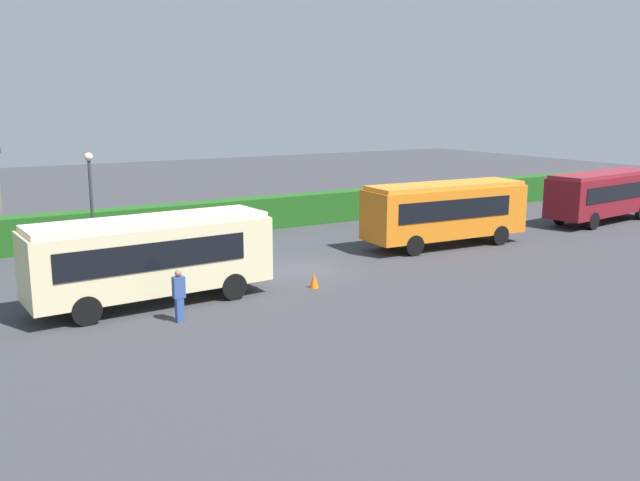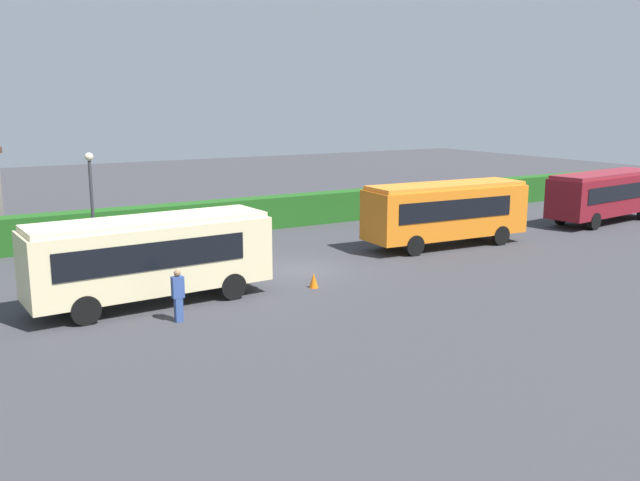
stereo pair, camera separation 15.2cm
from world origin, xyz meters
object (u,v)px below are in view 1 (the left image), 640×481
(bus_cream, at_px, (151,255))
(traffic_cone, at_px, (314,280))
(person_center, at_px, (179,294))
(bus_orange, at_px, (445,210))
(person_left, at_px, (103,264))
(bus_maroon, at_px, (603,193))
(lamppost, at_px, (91,196))

(bus_cream, bearing_deg, traffic_cone, -13.49)
(bus_cream, height_order, person_center, bus_cream)
(bus_orange, distance_m, traffic_cone, 10.44)
(person_left, height_order, person_center, person_left)
(bus_cream, xyz_separation_m, traffic_cone, (6.12, -1.15, -1.52))
(bus_maroon, distance_m, lamppost, 29.54)
(traffic_cone, bearing_deg, bus_maroon, 9.89)
(person_left, bearing_deg, bus_maroon, -19.27)
(person_left, xyz_separation_m, traffic_cone, (7.15, -4.14, -0.72))
(bus_cream, distance_m, person_center, 2.66)
(bus_cream, distance_m, person_left, 3.26)
(bus_orange, xyz_separation_m, bus_maroon, (12.90, 0.48, -0.08))
(person_center, distance_m, traffic_cone, 6.19)
(person_center, relative_size, traffic_cone, 2.96)
(person_center, bearing_deg, bus_cream, -177.40)
(bus_orange, bearing_deg, traffic_cone, -157.41)
(bus_maroon, relative_size, traffic_cone, 15.24)
(bus_maroon, xyz_separation_m, person_center, (-28.64, -5.30, -0.81))
(person_left, bearing_deg, person_center, -97.14)
(person_left, distance_m, person_center, 5.61)
(person_left, bearing_deg, bus_orange, -21.18)
(lamppost, bearing_deg, person_center, -85.85)
(bus_orange, xyz_separation_m, person_center, (-15.74, -4.82, -0.90))
(bus_maroon, distance_m, traffic_cone, 23.02)
(bus_cream, relative_size, person_left, 4.67)
(bus_orange, relative_size, lamppost, 1.74)
(bus_orange, height_order, traffic_cone, bus_orange)
(traffic_cone, bearing_deg, person_center, -167.30)
(bus_maroon, height_order, traffic_cone, bus_maroon)
(person_center, height_order, lamppost, lamppost)
(person_left, height_order, traffic_cone, person_left)
(person_center, bearing_deg, person_left, -168.26)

